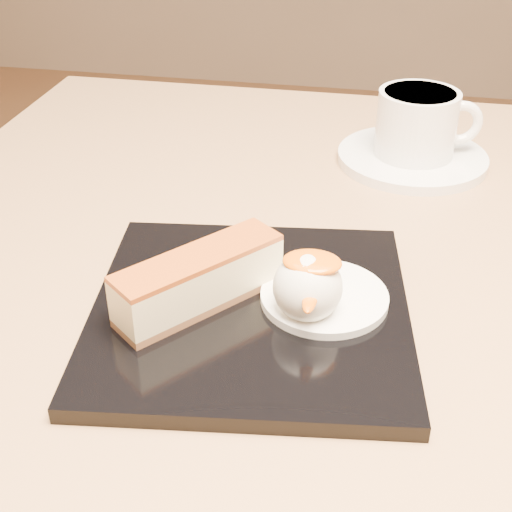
% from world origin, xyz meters
% --- Properties ---
extents(table, '(0.80, 0.80, 0.72)m').
position_xyz_m(table, '(0.00, 0.00, 0.56)').
color(table, black).
rests_on(table, ground).
extents(dessert_plate, '(0.25, 0.25, 0.01)m').
position_xyz_m(dessert_plate, '(-0.05, -0.08, 0.73)').
color(dessert_plate, black).
rests_on(dessert_plate, table).
extents(cheesecake, '(0.10, 0.12, 0.04)m').
position_xyz_m(cheesecake, '(-0.09, -0.08, 0.75)').
color(cheesecake, brown).
rests_on(cheesecake, dessert_plate).
extents(cream_smear, '(0.09, 0.09, 0.01)m').
position_xyz_m(cream_smear, '(-0.00, -0.06, 0.73)').
color(cream_smear, white).
rests_on(cream_smear, dessert_plate).
extents(ice_cream_scoop, '(0.05, 0.05, 0.05)m').
position_xyz_m(ice_cream_scoop, '(-0.01, -0.08, 0.76)').
color(ice_cream_scoop, white).
rests_on(ice_cream_scoop, cream_smear).
extents(mango_sauce, '(0.04, 0.03, 0.01)m').
position_xyz_m(mango_sauce, '(-0.01, -0.08, 0.77)').
color(mango_sauce, '#E76107').
rests_on(mango_sauce, ice_cream_scoop).
extents(mint_sprig, '(0.03, 0.02, 0.00)m').
position_xyz_m(mint_sprig, '(-0.03, -0.04, 0.74)').
color(mint_sprig, green).
rests_on(mint_sprig, cream_smear).
extents(saucer, '(0.15, 0.15, 0.01)m').
position_xyz_m(saucer, '(0.05, 0.21, 0.72)').
color(saucer, white).
rests_on(saucer, table).
extents(coffee_cup, '(0.11, 0.08, 0.06)m').
position_xyz_m(coffee_cup, '(0.06, 0.21, 0.76)').
color(coffee_cup, white).
rests_on(coffee_cup, saucer).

